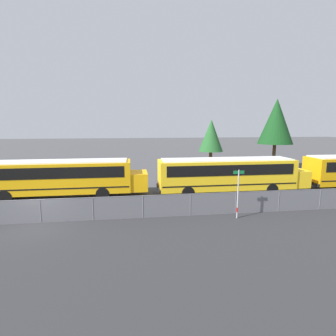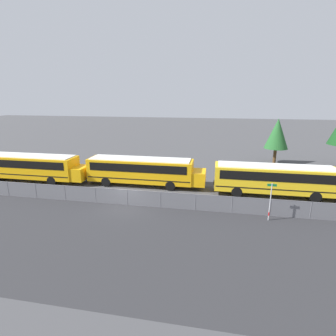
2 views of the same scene
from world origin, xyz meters
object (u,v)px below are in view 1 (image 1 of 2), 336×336
Objects in this scene: school_bus_2 at (62,176)px; school_bus_3 at (229,173)px; tree_1 at (276,122)px; street_sign at (238,193)px; tree_0 at (211,136)px.

school_bus_2 is 13.83m from school_bus_3.
school_bus_2 is at bearing -154.80° from tree_1.
tree_1 reaches higher than street_sign.
school_bus_3 is 6.07m from street_sign.
school_bus_3 is (13.82, -0.60, 0.00)m from school_bus_2.
tree_0 is at bearing 172.36° from tree_1.
tree_1 is at bearing 54.99° from street_sign.
school_bus_3 is at bearing -131.92° from tree_1.
tree_0 is (2.46, 13.46, 2.55)m from school_bus_3.
tree_0 is (4.12, 19.30, 2.73)m from street_sign.
school_bus_2 and school_bus_3 have the same top height.
school_bus_3 is at bearing 74.11° from street_sign.
tree_0 is (16.27, 12.85, 2.55)m from school_bus_2.
street_sign is 19.92m from tree_0.
school_bus_2 is 1.40× the size of tree_1.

